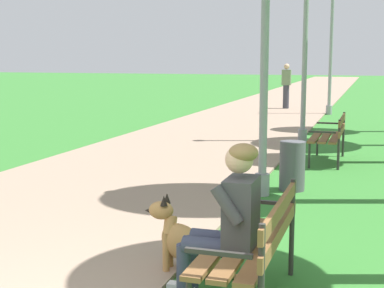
% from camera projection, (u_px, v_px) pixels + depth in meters
% --- Properties ---
extents(paved_path, '(4.15, 60.00, 0.04)m').
position_uv_depth(paved_path, '(293.00, 98.00, 26.35)').
color(paved_path, gray).
rests_on(paved_path, ground).
extents(park_bench_near, '(0.55, 1.50, 0.85)m').
position_uv_depth(park_bench_near, '(255.00, 240.00, 4.29)').
color(park_bench_near, brown).
rests_on(park_bench_near, ground).
extents(park_bench_mid, '(0.55, 1.50, 0.85)m').
position_uv_depth(park_bench_mid, '(331.00, 134.00, 10.22)').
color(park_bench_mid, brown).
rests_on(park_bench_mid, ground).
extents(person_seated_on_near_bench, '(0.74, 0.49, 1.25)m').
position_uv_depth(person_seated_on_near_bench, '(227.00, 218.00, 4.28)').
color(person_seated_on_near_bench, '#33384C').
rests_on(person_seated_on_near_bench, ground).
extents(dog_shepherd, '(0.83, 0.30, 0.71)m').
position_uv_depth(dog_shepherd, '(187.00, 246.00, 4.92)').
color(dog_shepherd, '#B27F47').
rests_on(dog_shepherd, ground).
extents(lamp_post_near, '(0.24, 0.24, 4.12)m').
position_uv_depth(lamp_post_near, '(265.00, 37.00, 7.51)').
color(lamp_post_near, gray).
rests_on(lamp_post_near, ground).
extents(lamp_post_mid, '(0.24, 0.24, 4.66)m').
position_uv_depth(lamp_post_mid, '(305.00, 32.00, 12.33)').
color(lamp_post_mid, gray).
rests_on(lamp_post_mid, ground).
extents(lamp_post_far, '(0.24, 0.24, 4.50)m').
position_uv_depth(lamp_post_far, '(331.00, 43.00, 18.55)').
color(lamp_post_far, gray).
rests_on(lamp_post_far, ground).
extents(litter_bin, '(0.36, 0.36, 0.70)m').
position_uv_depth(litter_bin, '(292.00, 166.00, 8.08)').
color(litter_bin, '#515156').
rests_on(litter_bin, ground).
extents(pedestrian_distant, '(0.32, 0.22, 1.65)m').
position_uv_depth(pedestrian_distant, '(286.00, 86.00, 20.61)').
color(pedestrian_distant, '#383842').
rests_on(pedestrian_distant, ground).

